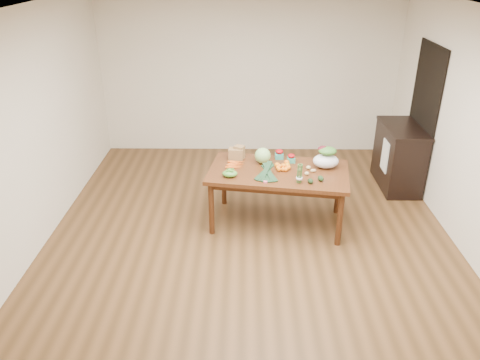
{
  "coord_description": "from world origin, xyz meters",
  "views": [
    {
      "loc": [
        -0.07,
        -4.85,
        3.19
      ],
      "look_at": [
        -0.12,
        0.0,
        0.83
      ],
      "focal_mm": 35.0,
      "sensor_mm": 36.0,
      "label": 1
    }
  ],
  "objects_px": {
    "kale_bunch": "(266,173)",
    "asparagus_bundle": "(300,173)",
    "dining_table": "(277,197)",
    "paper_bag": "(236,153)",
    "cabbage": "(263,156)",
    "cabinet": "(399,157)",
    "mandarin_cluster": "(284,167)",
    "salad_bag": "(326,158)"
  },
  "relations": [
    {
      "from": "cabinet",
      "to": "mandarin_cluster",
      "type": "bearing_deg",
      "value": -148.58
    },
    {
      "from": "dining_table",
      "to": "salad_bag",
      "type": "relative_size",
      "value": 5.32
    },
    {
      "from": "paper_bag",
      "to": "cabinet",
      "type": "bearing_deg",
      "value": 17.44
    },
    {
      "from": "dining_table",
      "to": "asparagus_bundle",
      "type": "height_order",
      "value": "asparagus_bundle"
    },
    {
      "from": "paper_bag",
      "to": "mandarin_cluster",
      "type": "relative_size",
      "value": 1.38
    },
    {
      "from": "cabinet",
      "to": "dining_table",
      "type": "bearing_deg",
      "value": -149.17
    },
    {
      "from": "dining_table",
      "to": "cabinet",
      "type": "distance_m",
      "value": 2.17
    },
    {
      "from": "dining_table",
      "to": "cabbage",
      "type": "distance_m",
      "value": 0.56
    },
    {
      "from": "dining_table",
      "to": "mandarin_cluster",
      "type": "relative_size",
      "value": 9.54
    },
    {
      "from": "mandarin_cluster",
      "to": "kale_bunch",
      "type": "distance_m",
      "value": 0.35
    },
    {
      "from": "mandarin_cluster",
      "to": "cabinet",
      "type": "bearing_deg",
      "value": 31.42
    },
    {
      "from": "dining_table",
      "to": "cabbage",
      "type": "bearing_deg",
      "value": 139.11
    },
    {
      "from": "salad_bag",
      "to": "cabbage",
      "type": "bearing_deg",
      "value": 170.5
    },
    {
      "from": "cabinet",
      "to": "salad_bag",
      "type": "height_order",
      "value": "salad_bag"
    },
    {
      "from": "paper_bag",
      "to": "asparagus_bundle",
      "type": "distance_m",
      "value": 1.04
    },
    {
      "from": "paper_bag",
      "to": "cabbage",
      "type": "relative_size",
      "value": 1.21
    },
    {
      "from": "dining_table",
      "to": "kale_bunch",
      "type": "relative_size",
      "value": 4.29
    },
    {
      "from": "salad_bag",
      "to": "dining_table",
      "type": "bearing_deg",
      "value": -171.04
    },
    {
      "from": "cabinet",
      "to": "asparagus_bundle",
      "type": "bearing_deg",
      "value": -138.32
    },
    {
      "from": "salad_bag",
      "to": "paper_bag",
      "type": "bearing_deg",
      "value": 166.86
    },
    {
      "from": "mandarin_cluster",
      "to": "paper_bag",
      "type": "bearing_deg",
      "value": 150.23
    },
    {
      "from": "paper_bag",
      "to": "mandarin_cluster",
      "type": "height_order",
      "value": "paper_bag"
    },
    {
      "from": "cabinet",
      "to": "paper_bag",
      "type": "bearing_deg",
      "value": -162.56
    },
    {
      "from": "cabinet",
      "to": "kale_bunch",
      "type": "height_order",
      "value": "cabinet"
    },
    {
      "from": "kale_bunch",
      "to": "asparagus_bundle",
      "type": "xyz_separation_m",
      "value": [
        0.38,
        -0.11,
        0.05
      ]
    },
    {
      "from": "dining_table",
      "to": "mandarin_cluster",
      "type": "height_order",
      "value": "mandarin_cluster"
    },
    {
      "from": "cabinet",
      "to": "paper_bag",
      "type": "height_order",
      "value": "cabinet"
    },
    {
      "from": "cabbage",
      "to": "cabinet",
      "type": "bearing_deg",
      "value": 23.33
    },
    {
      "from": "asparagus_bundle",
      "to": "cabbage",
      "type": "bearing_deg",
      "value": 134.26
    },
    {
      "from": "asparagus_bundle",
      "to": "paper_bag",
      "type": "bearing_deg",
      "value": 145.65
    },
    {
      "from": "cabbage",
      "to": "asparagus_bundle",
      "type": "height_order",
      "value": "asparagus_bundle"
    },
    {
      "from": "cabinet",
      "to": "asparagus_bundle",
      "type": "height_order",
      "value": "asparagus_bundle"
    },
    {
      "from": "mandarin_cluster",
      "to": "kale_bunch",
      "type": "bearing_deg",
      "value": -131.17
    },
    {
      "from": "dining_table",
      "to": "asparagus_bundle",
      "type": "distance_m",
      "value": 0.65
    },
    {
      "from": "cabinet",
      "to": "cabbage",
      "type": "bearing_deg",
      "value": -156.67
    },
    {
      "from": "cabbage",
      "to": "mandarin_cluster",
      "type": "height_order",
      "value": "cabbage"
    },
    {
      "from": "asparagus_bundle",
      "to": "salad_bag",
      "type": "xyz_separation_m",
      "value": [
        0.38,
        0.45,
        0.0
      ]
    },
    {
      "from": "asparagus_bundle",
      "to": "salad_bag",
      "type": "distance_m",
      "value": 0.58
    },
    {
      "from": "cabinet",
      "to": "cabbage",
      "type": "height_order",
      "value": "cabbage"
    },
    {
      "from": "kale_bunch",
      "to": "paper_bag",
      "type": "bearing_deg",
      "value": 130.75
    },
    {
      "from": "paper_bag",
      "to": "cabbage",
      "type": "bearing_deg",
      "value": -20.99
    },
    {
      "from": "cabinet",
      "to": "asparagus_bundle",
      "type": "distance_m",
      "value": 2.24
    }
  ]
}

